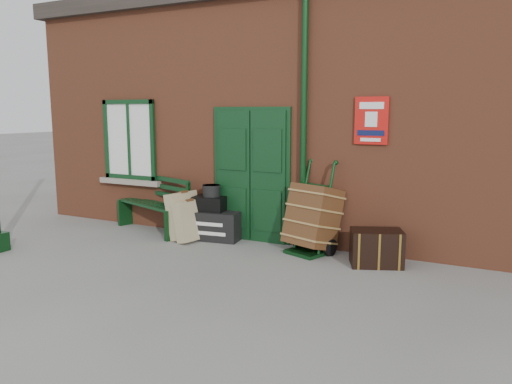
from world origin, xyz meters
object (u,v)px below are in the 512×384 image
Objects in this scene: porter_trolley at (313,218)px; bench at (156,203)px; houdini_trunk at (213,225)px; dark_trunk at (376,248)px.

bench is at bearing -161.34° from porter_trolley.
houdini_trunk is (1.26, -0.04, -0.27)m from bench.
bench is 3.10m from porter_trolley.
porter_trolley reaches higher than bench.
dark_trunk is (4.15, -0.28, -0.26)m from bench.
bench is at bearing 170.16° from houdini_trunk.
bench reaches higher than houdini_trunk.
dark_trunk is at bearing -12.77° from houdini_trunk.
dark_trunk is at bearing 8.29° from porter_trolley.
porter_trolley is at bearing 145.80° from dark_trunk.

